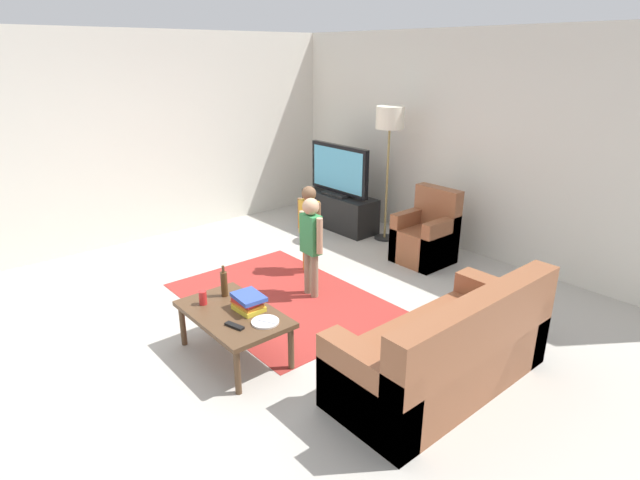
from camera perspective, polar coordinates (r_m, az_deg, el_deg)
ground at (r=5.03m, az=-5.27°, el=-8.51°), size 7.80×7.80×0.00m
wall_back at (r=6.67m, az=16.19°, el=10.34°), size 6.00×0.12×2.70m
wall_left at (r=7.17m, az=-19.88°, el=10.60°), size 0.12×6.00×2.70m
area_rug at (r=5.36m, az=-4.49°, el=-6.51°), size 2.20×1.60×0.01m
tv_stand at (r=7.40m, az=2.21°, el=3.24°), size 1.20×0.44×0.50m
tv at (r=7.23m, az=2.15°, el=7.79°), size 1.10×0.28×0.71m
couch at (r=4.03m, az=14.37°, el=-12.37°), size 0.80×1.80×0.86m
armchair at (r=6.31m, az=11.95°, el=0.25°), size 0.60×0.60×0.90m
floor_lamp at (r=6.70m, az=7.84°, el=12.67°), size 0.36×0.36×1.78m
child_near_tv at (r=5.78m, az=-1.24°, el=2.13°), size 0.34×0.17×1.02m
child_center at (r=5.17m, az=-1.02°, el=0.20°), size 0.36×0.17×1.06m
coffee_table at (r=4.29m, az=-9.70°, el=-8.52°), size 1.00×0.60×0.42m
book_stack at (r=4.25m, az=-8.05°, el=-6.90°), size 0.29×0.22×0.14m
bottle at (r=4.49m, az=-10.72°, el=-4.82°), size 0.06×0.06×0.28m
tv_remote at (r=4.04m, az=-9.59°, el=-9.49°), size 0.18×0.09×0.02m
soda_can at (r=4.41m, az=-13.02°, el=-6.33°), size 0.07×0.07×0.12m
plate at (r=4.07m, az=-6.17°, el=-9.13°), size 0.22×0.22×0.02m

